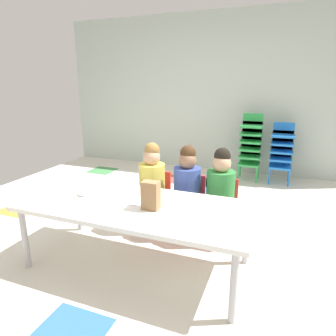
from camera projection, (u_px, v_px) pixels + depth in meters
name	position (u px, v px, depth m)	size (l,w,h in m)	color
ground_plane	(155.00, 235.00, 3.02)	(5.55, 5.29, 0.02)	silver
back_wall	(216.00, 94.00, 5.03)	(5.55, 0.10, 2.62)	#B2C1B7
craft_table	(136.00, 209.00, 2.36)	(1.85, 0.82, 0.55)	white
seated_child_near_camera	(152.00, 179.00, 2.97)	(0.34, 0.34, 0.92)	red
seated_child_middle_seat	(187.00, 183.00, 2.85)	(0.32, 0.32, 0.92)	red
seated_child_far_right	(221.00, 187.00, 2.73)	(0.34, 0.34, 0.92)	red
kid_chair_green_stack	(251.00, 144.00, 4.62)	(0.32, 0.30, 1.04)	green
kid_chair_blue_stack	(282.00, 150.00, 4.47)	(0.32, 0.30, 0.92)	blue
paper_bag_brown	(151.00, 195.00, 2.23)	(0.13, 0.09, 0.22)	#9E754C
paper_plate_near_edge	(84.00, 195.00, 2.52)	(0.18, 0.18, 0.01)	white
paper_plate_center_table	(134.00, 201.00, 2.40)	(0.18, 0.18, 0.01)	white
donut_powdered_on_plate	(84.00, 193.00, 2.52)	(0.10, 0.10, 0.03)	white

